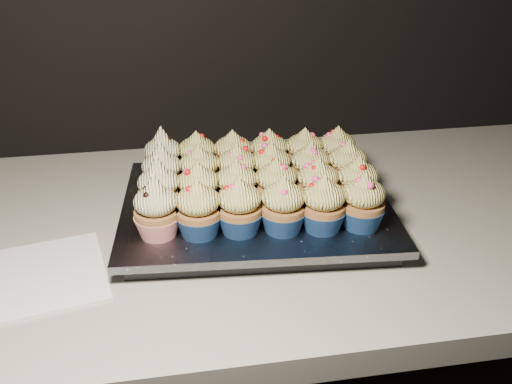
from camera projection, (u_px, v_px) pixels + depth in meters
worktop at (185, 232)px, 0.90m from camera, size 2.44×0.64×0.04m
napkin at (40, 276)px, 0.76m from camera, size 0.20×0.20×0.00m
baking_tray at (256, 214)px, 0.89m from camera, size 0.40×0.32×0.02m
foil_lining at (256, 205)px, 0.88m from camera, size 0.43×0.35×0.01m
cupcake_0 at (156, 210)px, 0.77m from camera, size 0.06×0.06×0.10m
cupcake_1 at (198, 210)px, 0.77m from camera, size 0.06×0.06×0.08m
cupcake_2 at (240, 208)px, 0.78m from camera, size 0.06×0.06×0.08m
cupcake_3 at (283, 207)px, 0.78m from camera, size 0.06×0.06×0.08m
cupcake_4 at (323, 205)px, 0.79m from camera, size 0.06×0.06×0.08m
cupcake_5 at (363, 203)px, 0.79m from camera, size 0.06×0.06×0.08m
cupcake_6 at (159, 190)px, 0.82m from camera, size 0.06×0.06×0.10m
cupcake_7 at (199, 191)px, 0.83m from camera, size 0.06×0.06×0.08m
cupcake_8 at (237, 188)px, 0.83m from camera, size 0.06×0.06×0.08m
cupcake_9 at (276, 186)px, 0.84m from camera, size 0.06×0.06×0.08m
cupcake_10 at (318, 186)px, 0.84m from camera, size 0.06×0.06×0.08m
cupcake_11 at (357, 185)px, 0.84m from camera, size 0.06×0.06×0.08m
cupcake_12 at (162, 174)px, 0.87m from camera, size 0.06×0.06×0.10m
cupcake_13 at (199, 173)px, 0.88m from camera, size 0.06×0.06×0.08m
cupcake_14 at (237, 171)px, 0.88m from camera, size 0.06×0.06×0.08m
cupcake_15 at (271, 170)px, 0.89m from camera, size 0.06×0.06×0.08m
cupcake_16 at (310, 169)px, 0.89m from camera, size 0.06×0.06×0.08m
cupcake_17 at (347, 167)px, 0.90m from camera, size 0.06×0.06×0.08m
cupcake_18 at (163, 158)px, 0.92m from camera, size 0.06×0.06×0.10m
cupcake_19 at (197, 158)px, 0.93m from camera, size 0.06×0.06×0.08m
cupcake_20 at (233, 156)px, 0.93m from camera, size 0.06×0.06×0.08m
cupcake_21 at (269, 155)px, 0.94m from camera, size 0.06×0.06×0.08m
cupcake_22 at (304, 154)px, 0.94m from camera, size 0.06×0.06×0.08m
cupcake_23 at (337, 152)px, 0.95m from camera, size 0.06×0.06×0.08m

